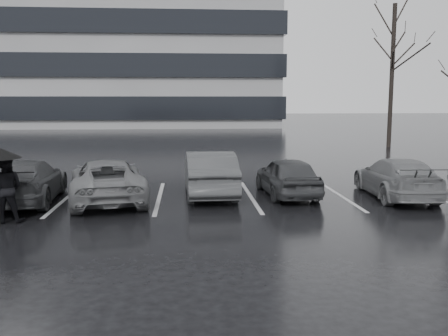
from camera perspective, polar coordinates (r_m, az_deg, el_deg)
name	(u,v)px	position (r m, az deg, el deg)	size (l,w,h in m)	color
ground	(240,215)	(12.95, 1.81, -5.43)	(160.00, 160.00, 0.00)	black
car_main	(287,176)	(15.54, 7.26, -0.93)	(1.44, 3.57, 1.22)	black
car_west_a	(210,173)	(15.51, -1.65, -0.58)	(1.46, 4.20, 1.38)	#2A2A2C
car_west_b	(107,180)	(14.98, -13.20, -1.38)	(2.05, 4.45, 1.24)	#4F4F51
car_west_c	(26,181)	(15.50, -21.69, -1.39)	(1.76, 4.33, 1.26)	black
car_east	(397,178)	(16.05, 19.11, -1.05)	(1.69, 4.16, 1.21)	#4F4F51
pedestrian_right	(6,188)	(13.21, -23.67, -2.15)	(0.81, 0.63, 1.67)	black
stall_stripes	(205,197)	(15.33, -2.17, -3.29)	(19.72, 5.00, 0.00)	#B9B9BC
tree_north	(392,77)	(32.03, 18.62, 9.87)	(0.26, 0.26, 8.50)	black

